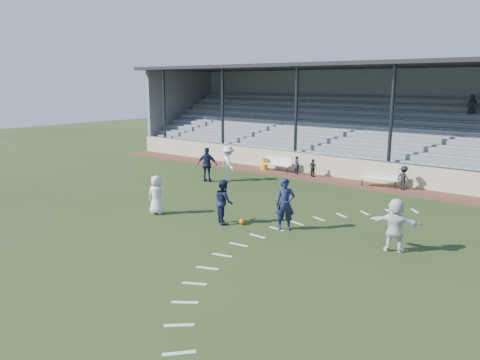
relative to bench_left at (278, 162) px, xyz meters
The scene contains 18 objects.
ground 11.45m from the bench_left, 70.95° to the right, with size 90.00×90.00×0.00m, color #253817.
cinder_track 3.79m from the bench_left, ahead, with size 34.00×2.00×0.02m, color #573023.
retaining_wall 3.81m from the bench_left, 11.22° to the left, with size 34.00×0.18×1.20m, color beige.
bench_left is the anchor object (origin of this frame).
bench_right 6.75m from the bench_left, ahead, with size 2.03×0.97×0.95m.
trash_bin 0.99m from the bench_left, behind, with size 0.46×0.46×0.74m, color yellow.
football 11.36m from the bench_left, 62.34° to the right, with size 0.24×0.24×0.24m, color orange.
player_white_lead 11.25m from the bench_left, 82.30° to the right, with size 0.81×0.53×1.65m, color white.
player_navy_lead 11.80m from the bench_left, 54.06° to the right, with size 0.72×0.48×1.99m, color #151C3C.
player_navy_mid 11.30m from the bench_left, 66.21° to the right, with size 0.85×0.66×1.75m, color #151C3C.
player_white_wing 4.10m from the bench_left, 98.54° to the right, with size 1.28×0.73×1.98m, color white.
player_navy_wing 5.16m from the bench_left, 105.05° to the right, with size 1.13×0.47×1.93m, color #151C3C.
player_white_back 14.32m from the bench_left, 39.81° to the right, with size 1.67×0.53×1.80m, color white.
sub_left_near 1.50m from the bench_left, ahead, with size 0.41×0.27×1.12m, color black.
sub_left_far 2.60m from the bench_left, ahead, with size 0.61×0.26×1.05m, color black.
sub_right 7.96m from the bench_left, ahead, with size 0.81×0.46×1.25m, color black.
grandstand 6.81m from the bench_left, 55.57° to the left, with size 34.60×9.00×6.61m.
penalty_arc 13.37m from the bench_left, 54.00° to the right, with size 3.89×14.63×0.01m.
Camera 1 is at (12.58, -12.96, 5.48)m, focal length 35.00 mm.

